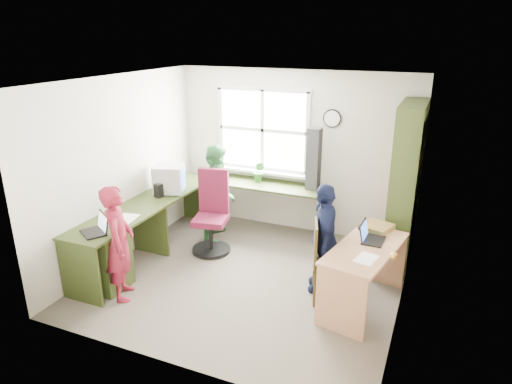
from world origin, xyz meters
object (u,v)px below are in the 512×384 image
Objects in this scene: bookshelf at (405,190)px; laptop_right at (370,236)px; person_navy at (324,238)px; right_desk at (364,263)px; laptop_left at (97,228)px; person_red at (119,243)px; potted_plant at (259,172)px; person_green at (219,192)px; crt_monitor at (169,179)px; cd_tower at (314,159)px; wooden_chair at (325,259)px; l_desk at (144,236)px; swivel_chair at (212,217)px.

bookshelf is 1.11m from laptop_right.
right_desk is at bearing 56.25° from person_navy.
person_red is (0.29, -0.00, -0.13)m from laptop_left.
person_red reaches higher than laptop_left.
laptop_right is 0.99× the size of potted_plant.
person_green is (0.55, 1.89, -0.11)m from laptop_left.
right_desk is at bearing -31.74° from crt_monitor.
cd_tower is at bearing -81.10° from person_green.
crt_monitor is at bearing -136.55° from potted_plant.
laptop_left is (-2.85, -0.87, 0.28)m from right_desk.
bookshelf is 5.21× the size of laptop_left.
wooden_chair is at bearing -117.72° from bookshelf.
potted_plant is at bearing 115.54° from wooden_chair.
cd_tower is at bearing 94.19° from wooden_chair.
bookshelf is (2.96, 1.47, 0.55)m from l_desk.
person_red is at bearing -143.01° from bookshelf.
crt_monitor is 0.37× the size of person_red.
wooden_chair is at bearing -132.39° from person_green.
swivel_chair is at bearing 143.22° from wooden_chair.
wooden_chair is at bearing -34.64° from crt_monitor.
l_desk is at bearing -164.06° from right_desk.
person_navy is (0.53, -1.34, -0.54)m from cd_tower.
swivel_chair is (0.53, 0.82, 0.03)m from l_desk.
wooden_chair is 2.97× the size of potted_plant.
person_green is 1.98m from person_navy.
bookshelf is at bearing 26.43° from l_desk.
l_desk is 9.39× the size of laptop_right.
laptop_left is 3.03m from cd_tower.
swivel_chair is 3.60× the size of potted_plant.
person_red is (-2.56, -0.87, 0.15)m from right_desk.
bookshelf is at bearing -83.85° from person_red.
swivel_chair is at bearing -117.71° from person_navy.
swivel_chair is at bearing 97.33° from laptop_left.
laptop_left is (-3.10, -2.11, -0.20)m from bookshelf.
right_desk is 2.71m from person_red.
person_green reaches higher than person_red.
wooden_chair is 1.91× the size of crt_monitor.
right_desk is 3.31× the size of laptop_left.
person_green reaches higher than laptop_left.
crt_monitor reaches higher than laptop_left.
crt_monitor is 1.22× the size of laptop_left.
person_red is (0.29, -1.48, -0.28)m from crt_monitor.
crt_monitor is at bearing 166.46° from swivel_chair.
person_navy is at bearing -125.33° from bookshelf.
person_green is (0.55, 0.42, -0.25)m from crt_monitor.
crt_monitor is 2.05m from cd_tower.
laptop_right is (0.43, 0.22, 0.26)m from wooden_chair.
l_desk is 2.53m from cd_tower.
person_navy is at bearing -44.57° from potted_plant.
laptop_right is at bearing 99.94° from right_desk.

